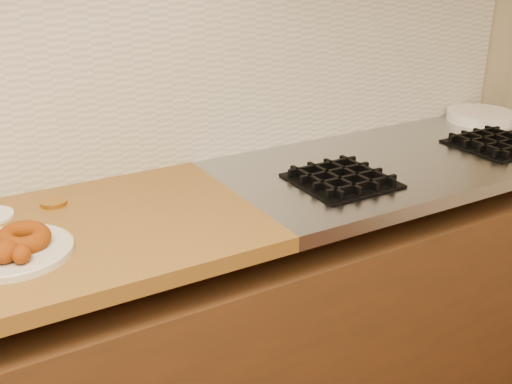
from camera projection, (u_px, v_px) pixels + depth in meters
stovetop at (412, 160)px, 1.94m from camera, size 1.30×0.62×0.04m
backsplash at (5, 83)px, 1.52m from camera, size 3.60×0.02×0.60m
burner_grates at (425, 159)px, 1.85m from camera, size 0.91×0.26×0.03m
donut_plate at (13, 252)px, 1.30m from camera, size 0.25×0.25×0.01m
ring_donut at (24, 237)px, 1.31m from camera, size 0.16×0.16×0.05m
brass_jar_lid at (54, 203)px, 1.55m from camera, size 0.07×0.07×0.01m
plate_stack at (480, 116)px, 2.29m from camera, size 0.25×0.25×0.04m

